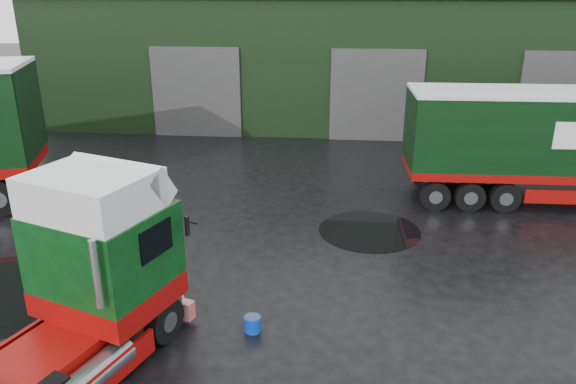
{
  "coord_description": "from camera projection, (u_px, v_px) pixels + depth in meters",
  "views": [
    {
      "loc": [
        0.43,
        -10.63,
        6.84
      ],
      "look_at": [
        -0.82,
        2.7,
        1.7
      ],
      "focal_mm": 35.0,
      "sensor_mm": 36.0,
      "label": 1
    }
  ],
  "objects": [
    {
      "name": "tree_back_b",
      "position": [
        484.0,
        26.0,
        38.05
      ],
      "size": [
        4.4,
        4.4,
        7.5
      ],
      "primitive_type": null,
      "color": "black",
      "rests_on": "ground"
    },
    {
      "name": "puddle_1",
      "position": [
        369.0,
        231.0,
        16.17
      ],
      "size": [
        2.93,
        2.93,
        0.01
      ],
      "primitive_type": "cylinder",
      "color": "black",
      "rests_on": "ground"
    },
    {
      "name": "tree_back_a",
      "position": [
        250.0,
        9.0,
        39.08
      ],
      "size": [
        4.4,
        4.4,
        9.5
      ],
      "primitive_type": null,
      "color": "black",
      "rests_on": "ground"
    },
    {
      "name": "wash_bucket",
      "position": [
        253.0,
        324.0,
        11.55
      ],
      "size": [
        0.46,
        0.46,
        0.33
      ],
      "primitive_type": "cylinder",
      "rotation": [
        0.0,
        0.0,
        -0.41
      ],
      "color": "#0835BE",
      "rests_on": "ground"
    },
    {
      "name": "warehouse",
      "position": [
        371.0,
        51.0,
        29.66
      ],
      "size": [
        32.4,
        12.4,
        6.3
      ],
      "color": "black",
      "rests_on": "ground"
    },
    {
      "name": "hero_tractor",
      "position": [
        36.0,
        300.0,
        9.33
      ],
      "size": [
        4.35,
        6.35,
        3.64
      ],
      "primitive_type": null,
      "rotation": [
        0.0,
        0.0,
        -0.35
      ],
      "color": "#093711",
      "rests_on": "ground"
    },
    {
      "name": "ground",
      "position": [
        313.0,
        309.0,
        12.38
      ],
      "size": [
        100.0,
        100.0,
        0.0
      ],
      "primitive_type": "plane",
      "color": "black"
    }
  ]
}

